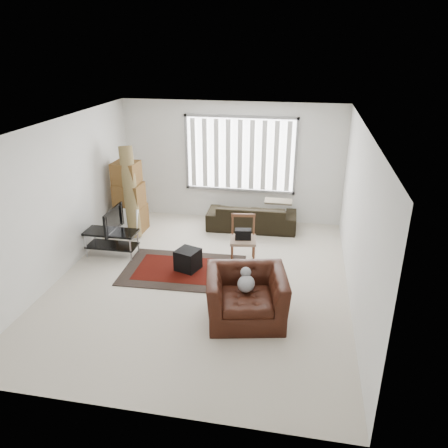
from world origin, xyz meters
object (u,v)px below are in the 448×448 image
object	(u,v)px
moving_boxes	(129,200)
sofa	(252,213)
tv_stand	(112,238)
armchair	(246,293)
side_chair	(243,237)

from	to	relation	value
moving_boxes	sofa	distance (m)	2.69
tv_stand	moving_boxes	distance (m)	1.25
sofa	armchair	world-z (taller)	armchair
sofa	side_chair	size ratio (longest dim) A/B	2.19
moving_boxes	side_chair	xyz separation A→B (m)	(2.64, -0.99, -0.23)
moving_boxes	sofa	xyz separation A→B (m)	(2.60, 0.60, -0.34)
moving_boxes	armchair	size ratio (longest dim) A/B	1.14
side_chair	tv_stand	bearing A→B (deg)	176.17
moving_boxes	sofa	world-z (taller)	moving_boxes
tv_stand	sofa	bearing A→B (deg)	35.67
moving_boxes	armchair	distance (m)	4.09
moving_boxes	armchair	world-z (taller)	moving_boxes
side_chair	armchair	size ratio (longest dim) A/B	0.66
armchair	sofa	bearing A→B (deg)	84.09
side_chair	armchair	distance (m)	1.86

